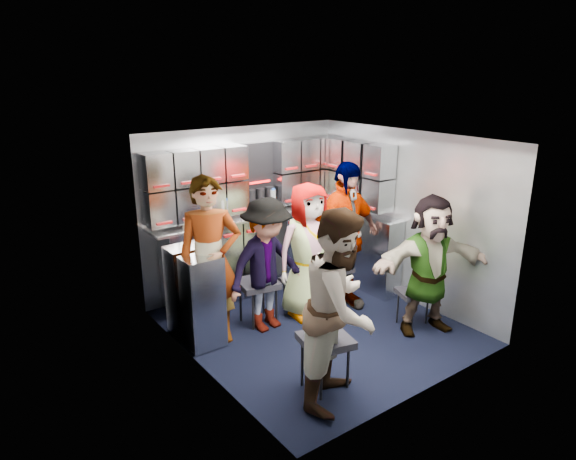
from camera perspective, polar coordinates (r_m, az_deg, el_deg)
floor at (r=5.87m, az=3.11°, el=-10.72°), size 3.00×3.00×0.00m
wall_back at (r=6.63m, az=-4.96°, el=2.35°), size 2.80×0.04×2.10m
wall_left at (r=4.74m, az=-9.96°, el=-4.08°), size 0.04×3.00×2.10m
wall_right at (r=6.40m, az=13.04°, el=1.41°), size 0.04×3.00×2.10m
ceiling at (r=5.22m, az=3.49°, el=10.06°), size 2.80×3.00×0.02m
cart_bank_back at (r=6.63m, az=-3.89°, el=-2.67°), size 2.68×0.38×0.99m
cart_bank_left at (r=5.50m, az=-10.33°, el=-7.25°), size 0.38×0.76×0.99m
counter at (r=6.47m, az=-3.98°, el=1.67°), size 2.68×0.42×0.03m
locker_bank_back at (r=6.40m, az=-4.36°, el=5.88°), size 2.68×0.28×0.82m
locker_bank_right at (r=6.66m, az=7.89°, el=6.20°), size 0.28×1.00×0.82m
right_cabinet at (r=6.85m, az=8.13°, el=-2.09°), size 0.28×1.20×1.00m
coffee_niche at (r=6.55m, az=-3.29°, el=5.98°), size 0.46×0.16×0.84m
red_latch_strip at (r=6.34m, az=-2.99°, el=0.10°), size 2.60×0.02×0.03m
jump_seat_near_left at (r=4.67m, az=4.19°, el=-12.41°), size 0.50×0.49×0.50m
jump_seat_mid_left at (r=5.81m, az=-3.35°, el=-6.18°), size 0.49×0.47×0.50m
jump_seat_center at (r=6.13m, az=1.14°, el=-5.63°), size 0.42×0.41×0.41m
jump_seat_mid_right at (r=6.30m, az=4.95°, el=-4.44°), size 0.45×0.44×0.48m
jump_seat_near_right at (r=5.97m, az=13.77°, el=-6.98°), size 0.43×0.42×0.40m
attendant_standing at (r=5.32m, az=-8.67°, el=-3.46°), size 0.76×0.65×1.78m
attendant_arc_a at (r=4.36m, az=5.86°, el=-8.58°), size 1.05×0.99×1.72m
attendant_arc_b at (r=5.56m, az=-2.39°, el=-3.92°), size 1.00×0.62×1.49m
attendant_arc_c at (r=5.85m, az=2.24°, el=-2.33°), size 0.84×0.62×1.58m
attendant_arc_d at (r=6.02m, az=6.19°, el=-0.82°), size 1.05×0.44×1.79m
attendant_arc_e at (r=5.71m, az=15.43°, el=-3.74°), size 1.49×0.94×1.54m
bottle_left at (r=6.16m, az=-7.36°, el=2.16°), size 0.07×0.07×0.26m
bottle_mid at (r=6.19m, az=-6.86°, el=2.20°), size 0.06×0.06×0.25m
bottle_right at (r=6.54m, az=-1.64°, el=3.27°), size 0.07×0.07×0.28m
cup_left at (r=5.97m, az=-11.25°, el=0.72°), size 0.08×0.08×0.11m
cup_right at (r=6.97m, az=3.26°, el=3.38°), size 0.08×0.08×0.10m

